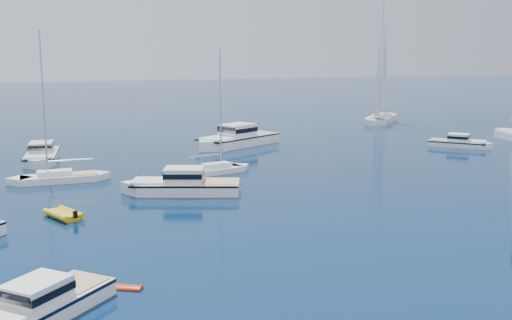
{
  "coord_description": "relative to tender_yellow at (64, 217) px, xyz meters",
  "views": [
    {
      "loc": [
        -14.38,
        -18.65,
        10.83
      ],
      "look_at": [
        0.51,
        26.57,
        2.2
      ],
      "focal_mm": 42.97,
      "sensor_mm": 36.0,
      "label": 1
    }
  ],
  "objects": [
    {
      "name": "motor_cruiser_far_r",
      "position": [
        42.82,
        16.69,
        0.0
      ],
      "size": [
        6.8,
        6.8,
        1.93
      ],
      "primitive_type": null,
      "rotation": [
        0.0,
        0.0,
        3.93
      ],
      "color": "white",
      "rests_on": "ground"
    },
    {
      "name": "motor_cruiser_horizon",
      "position": [
        -1.65,
        21.72,
        0.0
      ],
      "size": [
        3.61,
        9.6,
        2.47
      ],
      "primitive_type": null,
      "rotation": [
        0.0,
        0.0,
        3.06
      ],
      "color": "silver",
      "rests_on": "ground"
    },
    {
      "name": "sailboat_centre",
      "position": [
        12.89,
        10.92,
        0.0
      ],
      "size": [
        7.94,
        3.99,
        11.29
      ],
      "primitive_type": null,
      "rotation": [
        0.0,
        0.0,
        4.98
      ],
      "color": "white",
      "rests_on": "ground"
    },
    {
      "name": "kayak_orange",
      "position": [
        2.02,
        -13.29,
        0.0
      ],
      "size": [
        2.51,
        1.7,
        0.3
      ],
      "primitive_type": null,
      "rotation": [
        0.0,
        0.0,
        1.08
      ],
      "color": "red",
      "rests_on": "ground"
    },
    {
      "name": "motor_cruiser_distant",
      "position": [
        19.22,
        25.34,
        0.0
      ],
      "size": [
        12.32,
        9.32,
        3.18
      ],
      "primitive_type": null,
      "rotation": [
        0.0,
        0.0,
        2.1
      ],
      "color": "white",
      "rests_on": "ground"
    },
    {
      "name": "sailboat_sails_far",
      "position": [
        46.75,
        41.04,
        0.0
      ],
      "size": [
        10.94,
        11.97,
        18.96
      ],
      "primitive_type": null,
      "rotation": [
        0.0,
        0.0,
        2.43
      ],
      "color": "white",
      "rests_on": "ground"
    },
    {
      "name": "motor_cruiser_centre",
      "position": [
        8.7,
        4.33,
        0.0
      ],
      "size": [
        10.14,
        5.83,
        2.55
      ],
      "primitive_type": null,
      "rotation": [
        0.0,
        0.0,
        1.26
      ],
      "color": "silver",
      "rests_on": "ground"
    },
    {
      "name": "sailboat_mid_l",
      "position": [
        -0.14,
        11.57,
        0.0
      ],
      "size": [
        8.76,
        2.48,
        12.79
      ],
      "primitive_type": null,
      "rotation": [
        0.0,
        0.0,
        1.6
      ],
      "color": "silver",
      "rests_on": "ground"
    },
    {
      "name": "tender_yellow",
      "position": [
        0.0,
        0.0,
        0.0
      ],
      "size": [
        2.97,
        3.58,
        0.95
      ],
      "primitive_type": null,
      "rotation": [
        0.0,
        0.0,
        0.46
      ],
      "color": "gold",
      "rests_on": "ground"
    },
    {
      "name": "motor_cruiser_left",
      "position": [
        -1.37,
        -15.79,
        0.0
      ],
      "size": [
        7.35,
        7.51,
        2.11
      ],
      "primitive_type": null,
      "rotation": [
        0.0,
        0.0,
        2.38
      ],
      "color": "silver",
      "rests_on": "ground"
    }
  ]
}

